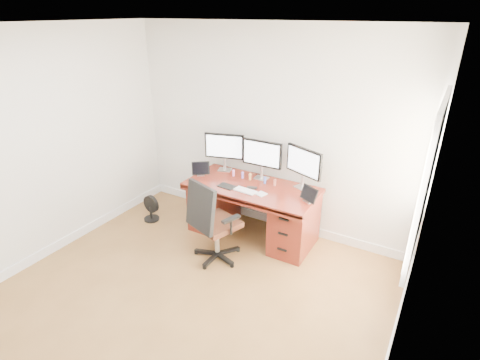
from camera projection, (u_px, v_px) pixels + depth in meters
The scene contains 20 objects.
ground at pixel (164, 322), 3.69m from camera, with size 4.50×4.50×0.00m, color brown.
back_wall at pixel (269, 132), 4.90m from camera, with size 4.00×0.10×2.70m, color white.
right_wall at pixel (407, 269), 2.30m from camera, with size 0.10×4.50×2.70m.
desk at pixel (252, 209), 4.97m from camera, with size 1.70×0.80×0.75m.
office_chair at pixel (214, 234), 4.50m from camera, with size 0.71×0.71×1.05m.
floor_fan at pixel (151, 209), 5.42m from camera, with size 0.26×0.22×0.38m.
monitor_left at pixel (224, 147), 5.14m from camera, with size 0.54×0.19×0.53m.
monitor_center at pixel (262, 155), 4.87m from camera, with size 0.55×0.14×0.53m.
monitor_right at pixel (304, 163), 4.61m from camera, with size 0.52×0.24×0.53m.
tablet_left at pixel (200, 169), 5.08m from camera, with size 0.23×0.20×0.19m.
tablet_right at pixel (309, 195), 4.37m from camera, with size 0.24×0.17×0.19m.
keyboard at pixel (245, 191), 4.65m from camera, with size 0.29×0.12×0.01m, color white.
trackpad at pixel (261, 194), 4.58m from camera, with size 0.12×0.12×0.01m, color silver.
drawing_tablet at pixel (227, 186), 4.78m from camera, with size 0.22×0.14×0.01m, color black.
phone at pixel (252, 188), 4.74m from camera, with size 0.13×0.06×0.01m, color black.
figurine_pink at pixel (233, 172), 5.06m from camera, with size 0.04×0.04×0.09m.
figurine_purple at pixel (243, 175), 5.00m from camera, with size 0.04×0.04×0.09m.
figurine_yellow at pixel (250, 176), 4.94m from camera, with size 0.04×0.04×0.09m.
figurine_blue at pixel (265, 180), 4.84m from camera, with size 0.04×0.04×0.09m.
figurine_brown at pixel (275, 182), 4.78m from camera, with size 0.04×0.04×0.09m.
Camera 1 is at (2.05, -2.03, 2.80)m, focal length 28.00 mm.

